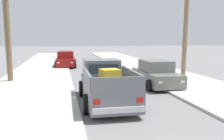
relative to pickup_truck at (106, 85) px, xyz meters
name	(u,v)px	position (x,y,z in m)	size (l,w,h in m)	color
sidewalk_left	(34,83)	(-3.62, 5.07, -0.73)	(4.70, 60.00, 0.12)	beige
sidewalk_right	(175,78)	(5.82, 5.07, -0.73)	(4.70, 60.00, 0.12)	beige
curb_left	(50,83)	(-2.67, 5.07, -0.74)	(0.16, 60.00, 0.10)	silver
curb_right	(162,79)	(4.87, 5.07, -0.74)	(0.16, 60.00, 0.10)	silver
pickup_truck	(106,85)	(0.00, 0.00, 0.00)	(2.29, 5.24, 1.80)	slate
car_left_near	(66,60)	(-1.48, 14.22, -0.07)	(2.18, 4.32, 1.54)	maroon
car_right_near	(156,74)	(3.61, 3.07, -0.07)	(2.04, 4.27, 1.54)	slate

